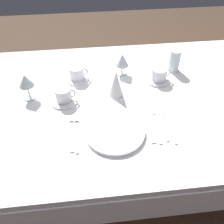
{
  "coord_description": "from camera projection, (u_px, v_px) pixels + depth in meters",
  "views": [
    {
      "loc": [
        -0.12,
        -1.0,
        1.61
      ],
      "look_at": [
        -0.02,
        -0.12,
        0.76
      ],
      "focal_mm": 40.29,
      "sensor_mm": 36.0,
      "label": 1
    }
  ],
  "objects": [
    {
      "name": "coffee_cup_far",
      "position": [
        77.0,
        73.0,
        1.42
      ],
      "size": [
        0.11,
        0.08,
        0.07
      ],
      "color": "white",
      "rests_on": "saucer_far"
    },
    {
      "name": "ground_plane",
      "position": [
        113.0,
        175.0,
        1.84
      ],
      "size": [
        6.0,
        6.0,
        0.0
      ],
      "primitive_type": "plane",
      "color": "#4C3828"
    },
    {
      "name": "fork_inner",
      "position": [
        72.0,
        132.0,
        1.16
      ],
      "size": [
        0.02,
        0.22,
        0.0
      ],
      "color": "beige",
      "rests_on": "dining_table"
    },
    {
      "name": "wine_glass_left",
      "position": [
        26.0,
        82.0,
        1.27
      ],
      "size": [
        0.08,
        0.08,
        0.14
      ],
      "color": "silver",
      "rests_on": "dining_table"
    },
    {
      "name": "saucer_right",
      "position": [
        64.0,
        100.0,
        1.31
      ],
      "size": [
        0.14,
        0.14,
        0.01
      ],
      "primitive_type": "cylinder",
      "color": "white",
      "rests_on": "dining_table"
    },
    {
      "name": "saucer_far",
      "position": [
        77.0,
        78.0,
        1.45
      ],
      "size": [
        0.14,
        0.14,
        0.01
      ],
      "primitive_type": "cylinder",
      "color": "white",
      "rests_on": "dining_table"
    },
    {
      "name": "drink_tumbler",
      "position": [
        174.0,
        62.0,
        1.48
      ],
      "size": [
        0.06,
        0.06,
        0.13
      ],
      "color": "silver",
      "rests_on": "dining_table"
    },
    {
      "name": "dinner_knife",
      "position": [
        149.0,
        126.0,
        1.18
      ],
      "size": [
        0.02,
        0.22,
        0.0
      ],
      "color": "beige",
      "rests_on": "dining_table"
    },
    {
      "name": "coffee_cup_right",
      "position": [
        64.0,
        94.0,
        1.28
      ],
      "size": [
        0.11,
        0.08,
        0.07
      ],
      "color": "white",
      "rests_on": "saucer_right"
    },
    {
      "name": "saucer_left",
      "position": [
        158.0,
        80.0,
        1.44
      ],
      "size": [
        0.14,
        0.14,
        0.01
      ],
      "primitive_type": "cylinder",
      "color": "white",
      "rests_on": "dining_table"
    },
    {
      "name": "napkin_folded",
      "position": [
        116.0,
        84.0,
        1.3
      ],
      "size": [
        0.08,
        0.08,
        0.15
      ],
      "primitive_type": "cone",
      "color": "white",
      "rests_on": "dining_table"
    },
    {
      "name": "coffee_cup_left",
      "position": [
        159.0,
        74.0,
        1.41
      ],
      "size": [
        0.11,
        0.09,
        0.07
      ],
      "color": "white",
      "rests_on": "saucer_left"
    },
    {
      "name": "wine_glass_centre",
      "position": [
        122.0,
        61.0,
        1.43
      ],
      "size": [
        0.08,
        0.08,
        0.13
      ],
      "color": "silver",
      "rests_on": "dining_table"
    },
    {
      "name": "dining_table",
      "position": [
        113.0,
        110.0,
        1.38
      ],
      "size": [
        1.8,
        1.11,
        0.74
      ],
      "color": "white",
      "rests_on": "ground"
    },
    {
      "name": "dinner_plate",
      "position": [
        115.0,
        132.0,
        1.15
      ],
      "size": [
        0.28,
        0.28,
        0.02
      ],
      "primitive_type": "cylinder",
      "color": "white",
      "rests_on": "dining_table"
    },
    {
      "name": "spoon_dessert",
      "position": [
        160.0,
        121.0,
        1.2
      ],
      "size": [
        0.03,
        0.2,
        0.01
      ],
      "color": "beige",
      "rests_on": "dining_table"
    },
    {
      "name": "fork_outer",
      "position": [
        77.0,
        132.0,
        1.15
      ],
      "size": [
        0.02,
        0.22,
        0.0
      ],
      "color": "beige",
      "rests_on": "dining_table"
    },
    {
      "name": "spoon_soup",
      "position": [
        154.0,
        122.0,
        1.2
      ],
      "size": [
        0.03,
        0.22,
        0.01
      ],
      "color": "beige",
      "rests_on": "dining_table"
    },
    {
      "name": "spoon_tea",
      "position": [
        168.0,
        122.0,
        1.2
      ],
      "size": [
        0.03,
        0.22,
        0.01
      ],
      "color": "beige",
      "rests_on": "dining_table"
    }
  ]
}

